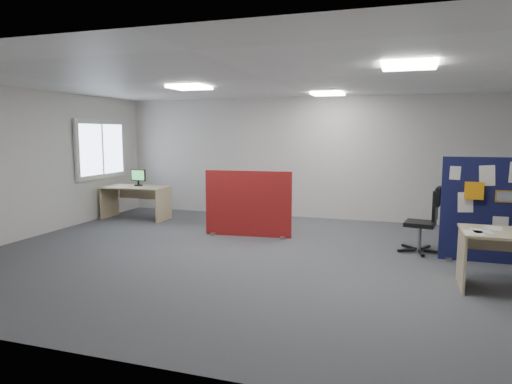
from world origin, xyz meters
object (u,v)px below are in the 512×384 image
(office_chair, at_px, (428,216))
(red_divider, at_px, (248,204))
(second_desk, at_px, (137,194))
(monitor_second, at_px, (138,177))
(navy_divider, at_px, (509,211))

(office_chair, bearing_deg, red_divider, -175.00)
(red_divider, distance_m, second_desk, 3.08)
(red_divider, distance_m, monitor_second, 3.15)
(navy_divider, xyz_separation_m, red_divider, (-4.19, 0.52, -0.19))
(navy_divider, relative_size, monitor_second, 4.74)
(navy_divider, bearing_deg, office_chair, 165.91)
(red_divider, height_order, office_chair, red_divider)
(navy_divider, distance_m, red_divider, 4.23)
(red_divider, bearing_deg, navy_divider, -12.25)
(red_divider, bearing_deg, second_desk, 157.98)
(red_divider, distance_m, office_chair, 3.11)
(monitor_second, bearing_deg, red_divider, -8.72)
(navy_divider, bearing_deg, monitor_second, 167.97)
(office_chair, bearing_deg, navy_divider, -4.52)
(navy_divider, relative_size, office_chair, 1.80)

